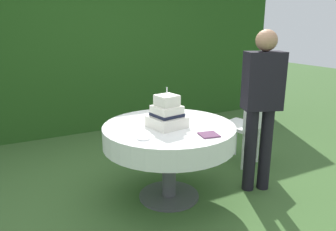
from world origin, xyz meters
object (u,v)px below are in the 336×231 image
at_px(wedding_cake, 167,114).
at_px(garden_chair, 246,121).
at_px(serving_plate_near, 144,138).
at_px(serving_plate_far, 180,113).
at_px(cake_table, 169,136).
at_px(napkin_stack, 209,135).
at_px(standing_person, 262,101).

distance_m(wedding_cake, garden_chair, 1.28).
bearing_deg(serving_plate_near, wedding_cake, 32.87).
bearing_deg(garden_chair, serving_plate_far, 178.56).
distance_m(serving_plate_near, garden_chair, 1.63).
distance_m(cake_table, serving_plate_near, 0.45).
bearing_deg(serving_plate_near, napkin_stack, -18.45).
distance_m(cake_table, napkin_stack, 0.46).
bearing_deg(standing_person, serving_plate_near, 178.39).
xyz_separation_m(napkin_stack, garden_chair, (1.01, 0.68, -0.20)).
distance_m(serving_plate_near, standing_person, 1.24).
bearing_deg(serving_plate_far, serving_plate_near, -140.81).
relative_size(wedding_cake, garden_chair, 0.41).
height_order(cake_table, serving_plate_near, serving_plate_near).
bearing_deg(napkin_stack, standing_person, 11.26).
relative_size(cake_table, serving_plate_far, 9.04).
bearing_deg(cake_table, garden_chair, 12.81).
distance_m(serving_plate_far, napkin_stack, 0.71).
height_order(serving_plate_far, standing_person, standing_person).
bearing_deg(wedding_cake, standing_person, -15.16).
relative_size(serving_plate_near, napkin_stack, 0.71).
xyz_separation_m(serving_plate_far, napkin_stack, (-0.12, -0.70, -0.00)).
relative_size(garden_chair, standing_person, 0.56).
bearing_deg(napkin_stack, wedding_cake, 117.29).
height_order(serving_plate_far, napkin_stack, same).
height_order(wedding_cake, garden_chair, wedding_cake).
bearing_deg(standing_person, napkin_stack, -168.74).
bearing_deg(garden_chair, serving_plate_near, -161.84).
xyz_separation_m(wedding_cake, serving_plate_near, (-0.32, -0.21, -0.11)).
bearing_deg(standing_person, wedding_cake, 164.84).
relative_size(serving_plate_near, serving_plate_far, 0.79).
distance_m(napkin_stack, standing_person, 0.74).
xyz_separation_m(cake_table, garden_chair, (1.17, 0.27, -0.09)).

